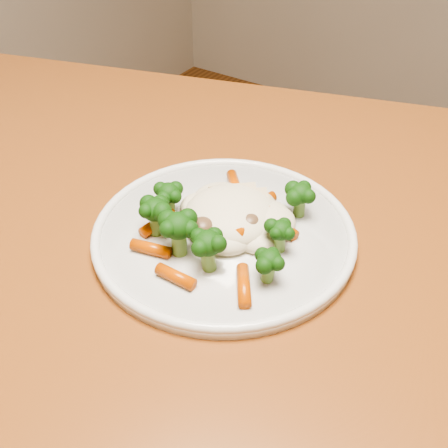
# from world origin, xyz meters

# --- Properties ---
(dining_table) EXTENTS (1.40, 1.13, 0.75)m
(dining_table) POSITION_xyz_m (-0.16, -0.31, 0.65)
(dining_table) COLOR brown
(dining_table) RESTS_ON ground
(plate) EXTENTS (0.27, 0.27, 0.01)m
(plate) POSITION_xyz_m (-0.16, -0.28, 0.76)
(plate) COLOR silver
(plate) RESTS_ON dining_table
(meal) EXTENTS (0.18, 0.18, 0.04)m
(meal) POSITION_xyz_m (-0.16, -0.28, 0.78)
(meal) COLOR beige
(meal) RESTS_ON plate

